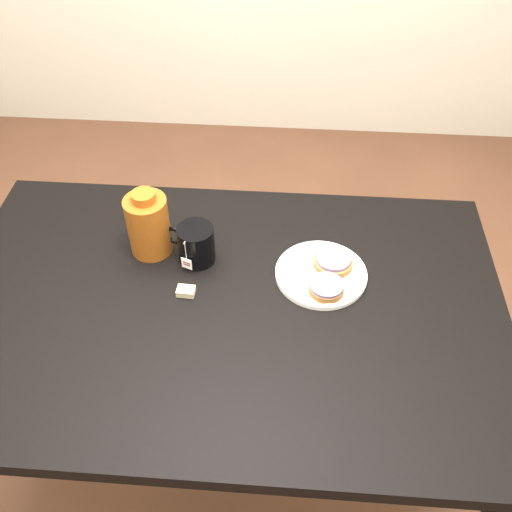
% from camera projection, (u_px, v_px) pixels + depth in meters
% --- Properties ---
extents(ground_plane, '(4.00, 4.00, 0.00)m').
position_uv_depth(ground_plane, '(233.00, 446.00, 1.95)').
color(ground_plane, brown).
extents(table, '(1.40, 0.90, 0.75)m').
position_uv_depth(table, '(225.00, 324.00, 1.47)').
color(table, black).
rests_on(table, ground_plane).
extents(plate, '(0.24, 0.24, 0.02)m').
position_uv_depth(plate, '(321.00, 273.00, 1.48)').
color(plate, white).
rests_on(plate, table).
extents(bagel_back, '(0.14, 0.14, 0.03)m').
position_uv_depth(bagel_back, '(333.00, 261.00, 1.48)').
color(bagel_back, brown).
rests_on(bagel_back, plate).
extents(bagel_front, '(0.11, 0.11, 0.03)m').
position_uv_depth(bagel_front, '(326.00, 287.00, 1.42)').
color(bagel_front, brown).
rests_on(bagel_front, plate).
extents(mug, '(0.15, 0.12, 0.11)m').
position_uv_depth(mug, '(195.00, 244.00, 1.49)').
color(mug, black).
rests_on(mug, table).
extents(teabag_pouch, '(0.05, 0.03, 0.02)m').
position_uv_depth(teabag_pouch, '(186.00, 291.00, 1.43)').
color(teabag_pouch, '#C6B793').
rests_on(teabag_pouch, table).
extents(bagel_package, '(0.13, 0.13, 0.19)m').
position_uv_depth(bagel_package, '(148.00, 224.00, 1.49)').
color(bagel_package, '#662E0D').
rests_on(bagel_package, table).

